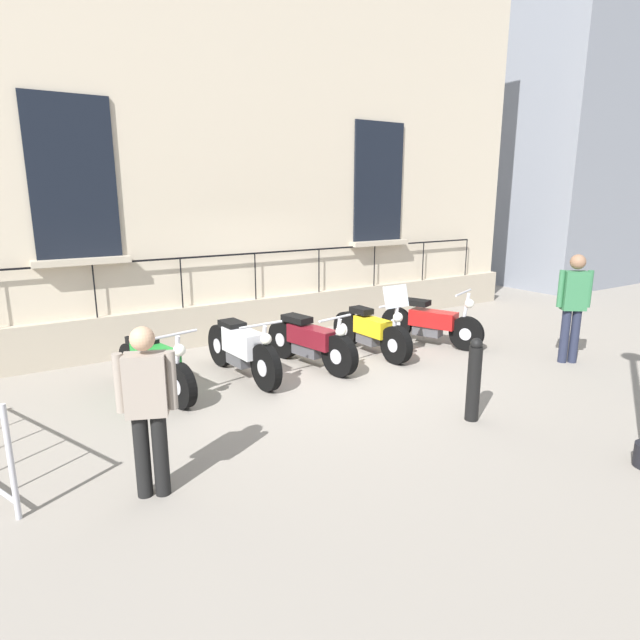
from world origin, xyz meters
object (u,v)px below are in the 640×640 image
motorcycle_green (155,366)px  motorcycle_yellow (371,332)px  motorcycle_maroon (310,342)px  bollard (474,379)px  motorcycle_white (242,349)px  pedestrian_standing (147,403)px  pedestrian_walking (573,302)px  motorcycle_red (431,323)px

motorcycle_green → motorcycle_yellow: (0.09, 3.67, -0.01)m
motorcycle_maroon → bollard: 2.90m
motorcycle_white → motorcycle_maroon: size_ratio=1.06×
motorcycle_green → motorcycle_maroon: motorcycle_green is taller
motorcycle_white → motorcycle_yellow: 2.37m
pedestrian_standing → pedestrian_walking: 6.87m
motorcycle_red → motorcycle_yellow: bearing=-94.4°
motorcycle_green → pedestrian_standing: 2.66m
motorcycle_yellow → pedestrian_walking: bearing=49.6°
motorcycle_red → bollard: motorcycle_red is taller
bollard → motorcycle_maroon: bearing=-168.3°
motorcycle_maroon → pedestrian_walking: 4.29m
motorcycle_white → motorcycle_red: (0.20, 3.67, -0.03)m
motorcycle_red → pedestrian_walking: size_ratio=1.05×
motorcycle_white → motorcycle_red: bearing=86.8°
motorcycle_maroon → motorcycle_yellow: bearing=90.0°
motorcycle_green → motorcycle_white: motorcycle_green is taller
motorcycle_green → bollard: (2.93, 3.03, 0.11)m
motorcycle_green → motorcycle_red: bearing=87.8°
bollard → motorcycle_red: bearing=144.6°
pedestrian_standing → pedestrian_walking: (-0.32, 6.86, 0.12)m
pedestrian_walking → motorcycle_red: bearing=-149.8°
motorcycle_white → motorcycle_maroon: motorcycle_white is taller
motorcycle_yellow → bollard: motorcycle_yellow is taller
motorcycle_yellow → pedestrian_walking: 3.29m
motorcycle_maroon → motorcycle_yellow: motorcycle_yellow is taller
motorcycle_green → bollard: bollard is taller
motorcycle_maroon → pedestrian_walking: (2.09, 3.69, 0.62)m
motorcycle_green → motorcycle_white: 1.30m
motorcycle_yellow → bollard: size_ratio=1.86×
bollard → motorcycle_green: bearing=-134.0°
motorcycle_red → pedestrian_walking: pedestrian_walking is taller
bollard → pedestrian_walking: size_ratio=0.58×
motorcycle_yellow → motorcycle_green: bearing=-91.5°
motorcycle_maroon → motorcycle_yellow: 1.23m
motorcycle_green → motorcycle_yellow: 3.67m
motorcycle_yellow → pedestrian_walking: pedestrian_walking is taller
motorcycle_red → pedestrian_standing: bearing=-67.9°
motorcycle_maroon → bollard: bearing=11.7°
motorcycle_maroon → motorcycle_red: size_ratio=1.05×
motorcycle_red → motorcycle_green: bearing=-92.2°
pedestrian_standing → motorcycle_white: bearing=141.1°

